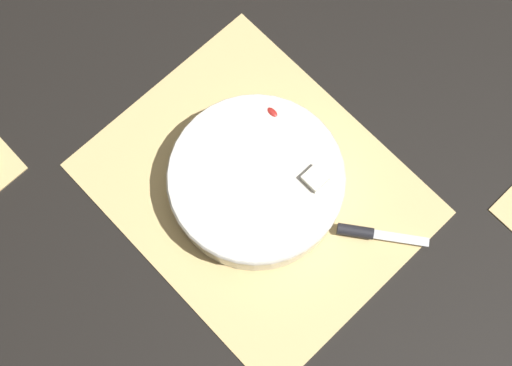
# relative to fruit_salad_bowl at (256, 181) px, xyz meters

# --- Properties ---
(ground_plane) EXTENTS (6.00, 6.00, 0.00)m
(ground_plane) POSITION_rel_fruit_salad_bowl_xyz_m (-0.00, 0.00, -0.04)
(ground_plane) COLOR black
(bamboo_mat_center) EXTENTS (0.49, 0.40, 0.01)m
(bamboo_mat_center) POSITION_rel_fruit_salad_bowl_xyz_m (-0.00, 0.00, -0.04)
(bamboo_mat_center) COLOR #D6B775
(bamboo_mat_center) RESTS_ON ground_plane
(fruit_salad_bowl) EXTENTS (0.27, 0.27, 0.07)m
(fruit_salad_bowl) POSITION_rel_fruit_salad_bowl_xyz_m (0.00, 0.00, 0.00)
(fruit_salad_bowl) COLOR silver
(fruit_salad_bowl) RESTS_ON bamboo_mat_center
(paring_knife) EXTENTS (0.12, 0.10, 0.02)m
(paring_knife) POSITION_rel_fruit_salad_bowl_xyz_m (0.16, 0.06, -0.03)
(paring_knife) COLOR silver
(paring_knife) RESTS_ON bamboo_mat_center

